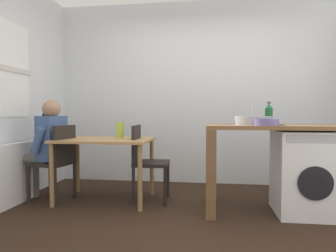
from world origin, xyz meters
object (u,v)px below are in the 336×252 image
at_px(chair_opposite, 145,158).
at_px(washing_machine, 305,172).
at_px(seated_person, 46,144).
at_px(mixing_bowl, 266,122).
at_px(dining_table, 105,147).
at_px(bottle_tall_green, 269,114).
at_px(vase, 120,130).
at_px(chair_person_seat, 57,159).

relative_size(chair_opposite, washing_machine, 1.05).
distance_m(seated_person, mixing_bowl, 2.52).
height_order(dining_table, bottle_tall_green, bottle_tall_green).
xyz_separation_m(washing_machine, vase, (-2.06, 0.28, 0.41)).
xyz_separation_m(chair_person_seat, mixing_bowl, (2.32, -0.27, 0.45)).
bearing_deg(vase, dining_table, -146.31).
height_order(chair_opposite, vase, vase).
bearing_deg(seated_person, mixing_bowl, -87.16).
xyz_separation_m(dining_table, washing_machine, (2.21, -0.18, -0.21)).
relative_size(dining_table, seated_person, 0.92).
distance_m(washing_machine, bottle_tall_green, 0.73).
distance_m(mixing_bowl, vase, 1.70).
bearing_deg(seated_person, chair_opposite, -74.00).
height_order(seated_person, washing_machine, seated_person).
height_order(chair_person_seat, chair_opposite, same).
relative_size(chair_person_seat, chair_opposite, 1.00).
xyz_separation_m(seated_person, washing_machine, (2.91, -0.10, -0.24)).
xyz_separation_m(dining_table, mixing_bowl, (1.78, -0.38, 0.31)).
bearing_deg(bottle_tall_green, mixing_bowl, -103.61).
xyz_separation_m(chair_opposite, washing_machine, (1.73, -0.23, -0.08)).
xyz_separation_m(dining_table, chair_person_seat, (-0.55, -0.11, -0.14)).
bearing_deg(washing_machine, bottle_tall_green, 142.09).
bearing_deg(vase, bottle_tall_green, -1.04).
relative_size(chair_opposite, vase, 4.60).
height_order(chair_person_seat, mixing_bowl, mixing_bowl).
distance_m(chair_person_seat, vase, 0.80).
height_order(washing_machine, vase, vase).
bearing_deg(vase, chair_person_seat, -163.04).
distance_m(dining_table, washing_machine, 2.23).
xyz_separation_m(bottle_tall_green, vase, (-1.74, 0.03, -0.19)).
bearing_deg(chair_person_seat, vase, -63.44).
bearing_deg(chair_person_seat, washing_machine, -81.85).
height_order(chair_opposite, washing_machine, chair_opposite).
bearing_deg(mixing_bowl, chair_opposite, 161.85).
height_order(washing_machine, bottle_tall_green, bottle_tall_green).
xyz_separation_m(dining_table, bottle_tall_green, (1.89, 0.07, 0.39)).
bearing_deg(washing_machine, mixing_bowl, -155.34).
distance_m(chair_opposite, bottle_tall_green, 1.50).
relative_size(chair_opposite, mixing_bowl, 3.78).
distance_m(chair_person_seat, mixing_bowl, 2.38).
height_order(dining_table, washing_machine, washing_machine).
distance_m(chair_person_seat, chair_opposite, 1.03).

